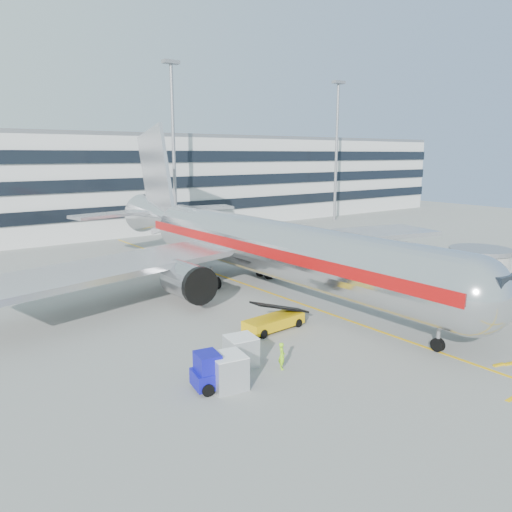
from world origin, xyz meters
TOP-DOWN VIEW (x-y plane):
  - ground at (0.00, 0.00)m, footprint 180.00×180.00m
  - lead_in_line at (0.00, 10.00)m, footprint 0.25×70.00m
  - main_jet at (0.00, 11.72)m, footprint 50.95×48.70m
  - terminal at (0.00, 57.95)m, footprint 150.00×24.25m
  - light_mast_centre at (8.00, 42.00)m, footprint 2.40×1.20m
  - light_mast_east at (42.00, 42.00)m, footprint 2.40×1.20m
  - belt_loader at (-5.82, 1.46)m, footprint 4.99×2.07m
  - baggage_tug at (-14.08, -3.68)m, footprint 2.98×2.18m
  - cargo_container_left at (-13.52, -4.12)m, footprint 2.06×2.06m
  - cargo_container_right at (-11.24, -2.14)m, footprint 1.94×1.94m
  - cargo_container_front at (-12.90, -3.12)m, footprint 1.67×1.67m
  - ramp_worker at (-9.64, -4.01)m, footprint 0.61×0.70m

SIDE VIEW (x-z plane):
  - ground at x=0.00m, z-range 0.00..0.00m
  - lead_in_line at x=0.00m, z-range 0.00..0.01m
  - belt_loader at x=-5.82m, z-range -0.51..1.85m
  - cargo_container_front at x=-12.90m, z-range 0.00..1.50m
  - ramp_worker at x=-9.64m, z-range 0.00..1.62m
  - baggage_tug at x=-14.08m, z-range -0.13..1.92m
  - cargo_container_right at x=-11.24m, z-range 0.01..1.80m
  - cargo_container_left at x=-13.52m, z-range 0.01..1.90m
  - main_jet at x=0.00m, z-range -3.79..12.26m
  - terminal at x=0.00m, z-range 0.00..15.60m
  - light_mast_centre at x=8.00m, z-range 2.15..27.60m
  - light_mast_east at x=42.00m, z-range 2.15..27.60m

